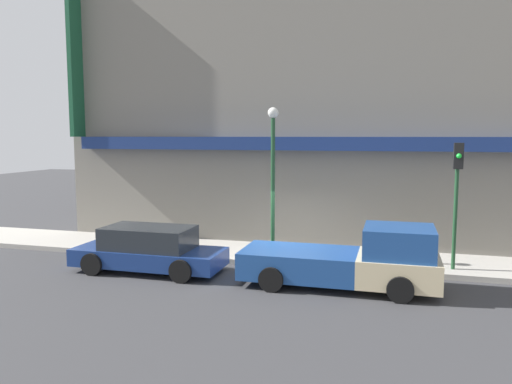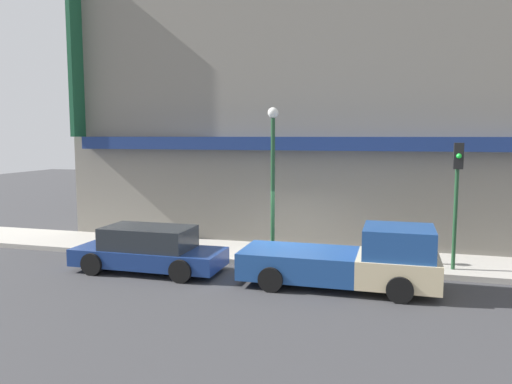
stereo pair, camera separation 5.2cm
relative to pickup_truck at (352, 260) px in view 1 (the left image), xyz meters
The scene contains 8 objects.
ground_plane 2.93m from the pickup_truck, 147.34° to the left, with size 80.00×80.00×0.00m, color #38383A.
sidewalk 3.87m from the pickup_truck, 128.50° to the left, with size 36.00×2.92×0.18m.
building 8.04m from the pickup_truck, 111.95° to the left, with size 19.80×3.80×11.68m.
pickup_truck is the anchor object (origin of this frame).
parked_car 6.46m from the pickup_truck, behind, with size 4.87×2.02×1.46m.
fire_hydrant 7.79m from the pickup_truck, 162.57° to the left, with size 0.19×0.19×0.63m.
street_lamp 4.38m from the pickup_truck, 144.15° to the left, with size 0.36×0.36×5.13m.
traffic_light 4.22m from the pickup_truck, 35.97° to the left, with size 0.28×0.42×3.98m.
Camera 1 is at (3.47, -15.77, 4.37)m, focal length 35.00 mm.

